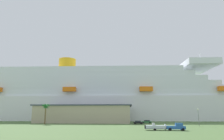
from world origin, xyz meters
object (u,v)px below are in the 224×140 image
object	(u,v)px
pickup_truck	(176,127)
parked_car_green_wagon	(147,122)
cruise_ship	(111,99)
small_boat_on_trailer	(158,127)
palm_tree	(46,108)
parked_car_black_coupe	(138,122)
parked_car_blue_suv	(110,122)
parked_car_white_van	(45,121)
street_lamp	(198,114)

from	to	relation	value
pickup_truck	parked_car_green_wagon	bearing A→B (deg)	99.69
cruise_ship	parked_car_green_wagon	distance (m)	46.22
pickup_truck	small_boat_on_trailer	xyz separation A→B (m)	(-5.45, -0.03, -0.08)
palm_tree	parked_car_black_coupe	world-z (taller)	palm_tree
pickup_truck	parked_car_blue_suv	world-z (taller)	pickup_truck
parked_car_black_coupe	parked_car_white_van	size ratio (longest dim) A/B	0.96
pickup_truck	street_lamp	world-z (taller)	street_lamp
parked_car_white_van	street_lamp	bearing A→B (deg)	-16.00
parked_car_black_coupe	parked_car_green_wagon	bearing A→B (deg)	63.24
palm_tree	street_lamp	xyz separation A→B (m)	(66.46, -5.89, -2.75)
parked_car_blue_suv	cruise_ship	bearing A→B (deg)	95.78
parked_car_green_wagon	parked_car_blue_suv	xyz separation A→B (m)	(-17.87, -4.61, -0.00)
palm_tree	parked_car_white_van	world-z (taller)	palm_tree
street_lamp	parked_car_green_wagon	world-z (taller)	street_lamp
parked_car_blue_suv	parked_car_black_coupe	world-z (taller)	same
small_boat_on_trailer	parked_car_black_coupe	bearing A→B (deg)	100.07
street_lamp	parked_car_green_wagon	distance (m)	27.69
palm_tree	small_boat_on_trailer	bearing A→B (deg)	-29.20
palm_tree	parked_car_white_van	distance (m)	17.75
parked_car_green_wagon	parked_car_white_van	world-z (taller)	same
parked_car_black_coupe	parked_car_white_van	world-z (taller)	same
small_boat_on_trailer	parked_car_blue_suv	distance (m)	40.62
parked_car_green_wagon	parked_car_black_coupe	size ratio (longest dim) A/B	1.08
pickup_truck	palm_tree	bearing A→B (deg)	153.36
pickup_truck	cruise_ship	bearing A→B (deg)	110.35
pickup_truck	parked_car_black_coupe	distance (m)	33.80
small_boat_on_trailer	street_lamp	world-z (taller)	street_lamp
cruise_ship	parked_car_green_wagon	size ratio (longest dim) A/B	50.27
parked_car_blue_suv	parked_car_white_van	size ratio (longest dim) A/B	0.94
pickup_truck	parked_car_black_coupe	xyz separation A→B (m)	(-11.13, 31.92, -0.21)
street_lamp	palm_tree	bearing A→B (deg)	174.93
parked_car_green_wagon	pickup_truck	bearing A→B (deg)	-80.31
cruise_ship	pickup_truck	xyz separation A→B (m)	(29.08, -78.41, -13.70)
cruise_ship	parked_car_white_van	size ratio (longest dim) A/B	51.97
parked_car_green_wagon	palm_tree	bearing A→B (deg)	-164.12
parked_car_blue_suv	parked_car_green_wagon	bearing A→B (deg)	14.47
cruise_ship	parked_car_white_van	bearing A→B (deg)	-130.87
street_lamp	parked_car_white_van	size ratio (longest dim) A/B	1.44
small_boat_on_trailer	parked_car_green_wagon	world-z (taller)	small_boat_on_trailer
cruise_ship	small_boat_on_trailer	world-z (taller)	cruise_ship
pickup_truck	small_boat_on_trailer	distance (m)	5.45
small_boat_on_trailer	parked_car_green_wagon	xyz separation A→B (m)	(-1.44, 40.35, -0.12)
cruise_ship	parked_car_blue_suv	size ratio (longest dim) A/B	55.38
parked_car_green_wagon	parked_car_white_van	size ratio (longest dim) A/B	1.03
cruise_ship	small_boat_on_trailer	xyz separation A→B (m)	(23.63, -78.44, -13.78)
palm_tree	street_lamp	bearing A→B (deg)	-5.07
small_boat_on_trailer	parked_car_black_coupe	world-z (taller)	small_boat_on_trailer
palm_tree	parked_car_white_van	xyz separation A→B (m)	(-6.73, 15.10, -6.47)
street_lamp	parked_car_white_van	bearing A→B (deg)	164.00
pickup_truck	parked_car_black_coupe	world-z (taller)	pickup_truck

